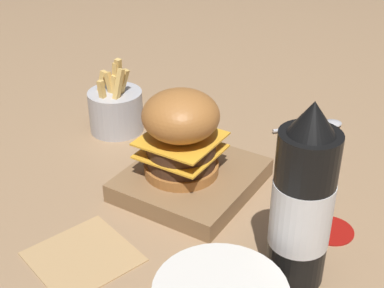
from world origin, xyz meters
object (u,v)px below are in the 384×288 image
burger (181,133)px  fries_basket (116,110)px  serving_board (192,179)px  spoon (324,125)px  ketchup_bottle (302,205)px

burger → fries_basket: burger is taller
serving_board → burger: (-0.01, 0.01, 0.09)m
serving_board → burger: bearing=127.0°
spoon → ketchup_bottle: bearing=-121.6°
burger → ketchup_bottle: 0.25m
fries_basket → spoon: bearing=-57.1°
burger → ketchup_bottle: size_ratio=0.56×
serving_board → ketchup_bottle: 0.26m
ketchup_bottle → fries_basket: ketchup_bottle is taller
ketchup_bottle → fries_basket: (0.19, 0.44, -0.07)m
burger → ketchup_bottle: ketchup_bottle is taller
serving_board → fries_basket: size_ratio=1.46×
ketchup_bottle → spoon: size_ratio=2.13×
serving_board → burger: burger is taller
burger → spoon: bearing=-21.3°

